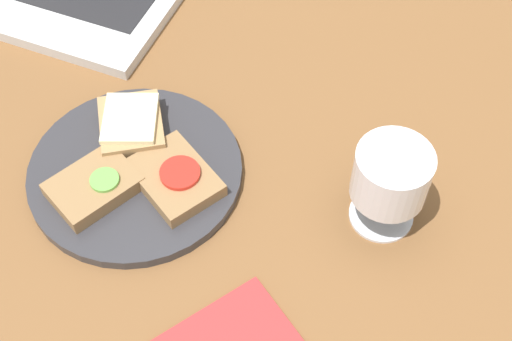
{
  "coord_description": "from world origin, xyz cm",
  "views": [
    {
      "loc": [
        26.27,
        -44.06,
        73.32
      ],
      "look_at": [
        8.4,
        -0.31,
        8.0
      ],
      "focal_mm": 50.0,
      "sensor_mm": 36.0,
      "label": 1
    }
  ],
  "objects_px": {
    "plate": "(135,172)",
    "sandwich_with_tomato": "(175,177)",
    "sandwich_with_cheese": "(131,125)",
    "wine_glass": "(391,178)",
    "sandwich_with_cucumber": "(94,186)"
  },
  "relations": [
    {
      "from": "sandwich_with_tomato",
      "to": "wine_glass",
      "type": "xyz_separation_m",
      "value": [
        0.24,
        0.06,
        0.05
      ]
    },
    {
      "from": "sandwich_with_cucumber",
      "to": "wine_glass",
      "type": "bearing_deg",
      "value": 17.88
    },
    {
      "from": "sandwich_with_tomato",
      "to": "sandwich_with_cheese",
      "type": "relative_size",
      "value": 1.11
    },
    {
      "from": "sandwich_with_tomato",
      "to": "sandwich_with_cucumber",
      "type": "height_order",
      "value": "same"
    },
    {
      "from": "sandwich_with_cheese",
      "to": "sandwich_with_cucumber",
      "type": "distance_m",
      "value": 0.09
    },
    {
      "from": "plate",
      "to": "sandwich_with_cheese",
      "type": "xyz_separation_m",
      "value": [
        -0.03,
        0.05,
        0.02
      ]
    },
    {
      "from": "sandwich_with_cheese",
      "to": "plate",
      "type": "bearing_deg",
      "value": -60.24
    },
    {
      "from": "plate",
      "to": "sandwich_with_tomato",
      "type": "relative_size",
      "value": 1.99
    },
    {
      "from": "plate",
      "to": "sandwich_with_cheese",
      "type": "distance_m",
      "value": 0.06
    },
    {
      "from": "sandwich_with_cheese",
      "to": "wine_glass",
      "type": "distance_m",
      "value": 0.32
    },
    {
      "from": "sandwich_with_cheese",
      "to": "sandwich_with_cucumber",
      "type": "bearing_deg",
      "value": -89.76
    },
    {
      "from": "plate",
      "to": "sandwich_with_cucumber",
      "type": "relative_size",
      "value": 2.16
    },
    {
      "from": "plate",
      "to": "sandwich_with_cucumber",
      "type": "distance_m",
      "value": 0.06
    },
    {
      "from": "plate",
      "to": "wine_glass",
      "type": "bearing_deg",
      "value": 10.91
    },
    {
      "from": "sandwich_with_cucumber",
      "to": "plate",
      "type": "bearing_deg",
      "value": 60.28
    }
  ]
}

